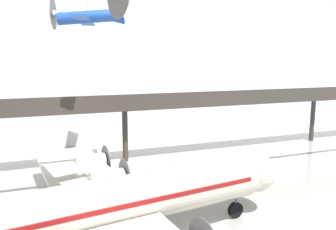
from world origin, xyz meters
name	(u,v)px	position (x,y,z in m)	size (l,w,h in m)	color
hangar_back_wall	(107,52)	(0.00, 36.36, 13.85)	(140.00, 3.00, 27.71)	silver
mezzanine_walkway	(126,106)	(0.00, 24.44, 7.13)	(110.00, 3.20, 8.75)	#38332D
airliner_silver_main	(95,207)	(-6.58, 5.72, 3.43)	(30.57, 34.92, 9.71)	beige
suspended_plane_blue_trainer	(88,17)	(-4.46, 22.31, 17.15)	(7.88, 9.49, 6.15)	#1E4CAD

